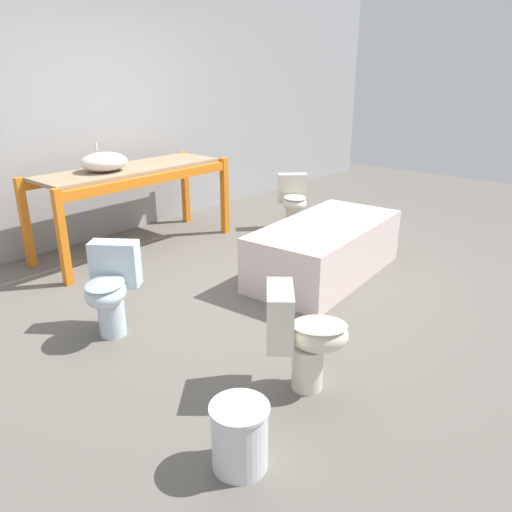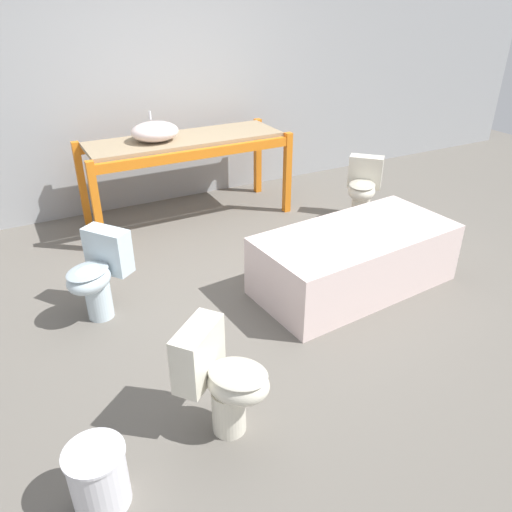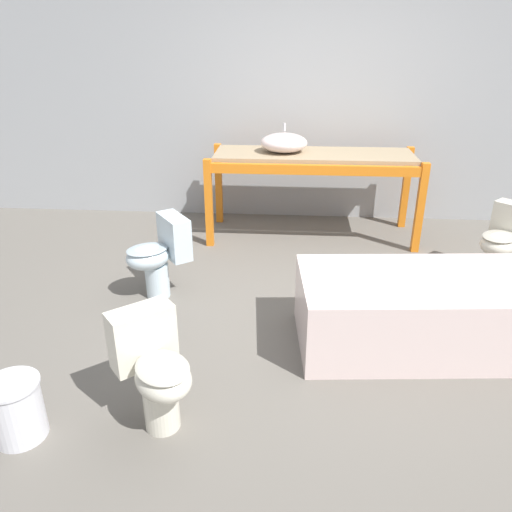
# 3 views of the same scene
# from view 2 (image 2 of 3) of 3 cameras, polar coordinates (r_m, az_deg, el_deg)

# --- Properties ---
(ground_plane) EXTENTS (12.00, 12.00, 0.00)m
(ground_plane) POSITION_cam_2_polar(r_m,az_deg,el_deg) (4.16, -0.18, -3.35)
(ground_plane) COLOR #666059
(warehouse_wall_rear) EXTENTS (10.80, 0.08, 3.20)m
(warehouse_wall_rear) POSITION_cam_2_polar(r_m,az_deg,el_deg) (5.60, -11.50, 21.92)
(warehouse_wall_rear) COLOR #9EA0A3
(warehouse_wall_rear) RESTS_ON ground_plane
(shelving_rack) EXTENTS (2.07, 0.75, 0.87)m
(shelving_rack) POSITION_cam_2_polar(r_m,az_deg,el_deg) (5.18, -8.05, 11.98)
(shelving_rack) COLOR orange
(shelving_rack) RESTS_ON ground_plane
(sink_basin) EXTENTS (0.46, 0.41, 0.26)m
(sink_basin) POSITION_cam_2_polar(r_m,az_deg,el_deg) (5.04, -11.49, 13.78)
(sink_basin) COLOR silver
(sink_basin) RESTS_ON shelving_rack
(bathtub_main) EXTENTS (1.68, 0.92, 0.50)m
(bathtub_main) POSITION_cam_2_polar(r_m,az_deg,el_deg) (4.09, 11.24, 0.11)
(bathtub_main) COLOR silver
(bathtub_main) RESTS_ON ground_plane
(toilet_near) EXTENTS (0.54, 0.56, 0.65)m
(toilet_near) POSITION_cam_2_polar(r_m,az_deg,el_deg) (2.74, -3.94, -13.70)
(toilet_near) COLOR silver
(toilet_near) RESTS_ON ground_plane
(toilet_far) EXTENTS (0.56, 0.56, 0.65)m
(toilet_far) POSITION_cam_2_polar(r_m,az_deg,el_deg) (5.32, 12.10, 7.70)
(toilet_far) COLOR silver
(toilet_far) RESTS_ON ground_plane
(toilet_extra) EXTENTS (0.57, 0.53, 0.65)m
(toilet_extra) POSITION_cam_2_polar(r_m,az_deg,el_deg) (3.80, -17.61, -1.82)
(toilet_extra) COLOR silver
(toilet_extra) RESTS_ON ground_plane
(bucket_white) EXTENTS (0.29, 0.29, 0.34)m
(bucket_white) POSITION_cam_2_polar(r_m,az_deg,el_deg) (2.65, -17.56, -22.85)
(bucket_white) COLOR silver
(bucket_white) RESTS_ON ground_plane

